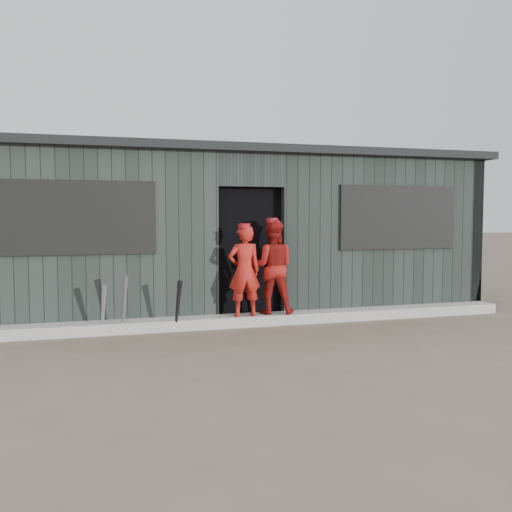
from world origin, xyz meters
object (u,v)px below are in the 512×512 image
object	(u,v)px
bat_left	(103,310)
bat_right	(178,306)
player_grey_back	(254,274)
player_red_left	(244,271)
player_red_right	(272,267)
bat_mid	(124,304)
dugout	(228,233)

from	to	relation	value
bat_left	bat_right	world-z (taller)	bat_right
bat_right	player_grey_back	world-z (taller)	player_grey_back
player_grey_back	player_red_left	bearing A→B (deg)	69.25
bat_left	player_red_right	bearing A→B (deg)	4.06
player_red_left	player_red_right	distance (m)	0.47
bat_mid	dugout	bearing A→B (deg)	44.37
bat_left	player_grey_back	bearing A→B (deg)	19.06
bat_mid	player_red_right	bearing A→B (deg)	4.79
bat_mid	bat_right	xyz separation A→B (m)	(0.70, -0.09, -0.04)
player_red_left	bat_mid	bearing A→B (deg)	1.25
player_grey_back	dugout	world-z (taller)	dugout
player_red_left	dugout	xyz separation A→B (m)	(0.19, 1.76, 0.49)
bat_right	player_red_left	distance (m)	1.08
bat_mid	player_red_left	xyz separation A→B (m)	(1.67, 0.06, 0.40)
player_grey_back	bat_mid	bearing A→B (deg)	26.63
player_red_right	dugout	size ratio (longest dim) A/B	0.16
player_red_left	player_grey_back	xyz separation A→B (m)	(0.36, 0.74, -0.13)
bat_left	bat_mid	bearing A→B (deg)	-1.71
bat_mid	dugout	xyz separation A→B (m)	(1.86, 1.82, 0.89)
bat_right	player_grey_back	bearing A→B (deg)	33.72
bat_mid	player_red_left	distance (m)	1.72
bat_left	dugout	world-z (taller)	dugout
player_red_left	player_red_right	size ratio (longest dim) A/B	0.94
bat_right	player_red_left	bearing A→B (deg)	8.75
player_red_right	player_grey_back	bearing A→B (deg)	-65.43
bat_right	dugout	world-z (taller)	dugout
bat_right	dugout	distance (m)	2.42
bat_left	player_red_left	xyz separation A→B (m)	(1.94, 0.06, 0.45)
bat_right	player_red_right	size ratio (longest dim) A/B	0.53
dugout	player_grey_back	bearing A→B (deg)	-80.69
bat_right	player_grey_back	distance (m)	1.63
bat_right	dugout	bearing A→B (deg)	58.64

